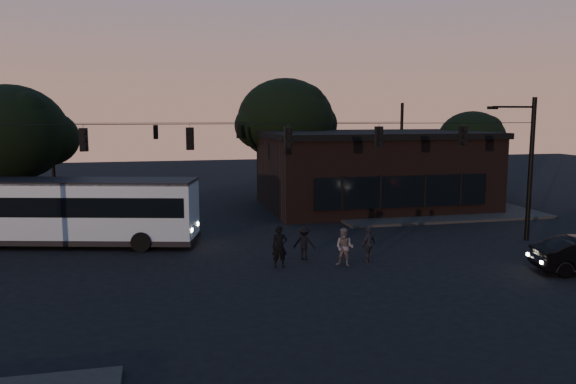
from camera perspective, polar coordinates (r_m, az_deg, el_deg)
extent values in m
plane|color=black|center=(23.24, 2.27, -8.69)|extent=(120.00, 120.00, 0.00)
cube|color=black|center=(40.29, 13.51, -1.66)|extent=(14.00, 10.00, 0.15)
cube|color=black|center=(36.95, -25.54, -3.09)|extent=(14.00, 10.00, 0.15)
cube|color=black|center=(40.55, 8.56, 1.99)|extent=(15.00, 10.00, 5.00)
cube|color=black|center=(40.36, 8.64, 5.81)|extent=(15.40, 10.40, 0.40)
cube|color=black|center=(35.96, 11.55, 0.04)|extent=(11.50, 0.18, 2.00)
cylinder|color=black|center=(44.83, -0.26, 2.00)|extent=(0.44, 0.44, 4.00)
ellipsoid|color=black|center=(44.59, -0.26, 7.38)|extent=(7.60, 7.60, 6.46)
cylinder|color=black|center=(46.45, 17.99, 1.20)|extent=(0.44, 0.44, 3.00)
ellipsoid|color=black|center=(46.20, 18.15, 5.08)|extent=(5.20, 5.20, 4.42)
cylinder|color=black|center=(35.72, -26.04, -0.67)|extent=(0.44, 0.44, 3.60)
ellipsoid|color=black|center=(35.40, -26.42, 5.39)|extent=(6.40, 6.40, 5.44)
cylinder|color=black|center=(31.87, 23.42, 2.07)|extent=(0.24, 0.24, 7.50)
cylinder|color=black|center=(26.15, 0.00, 6.96)|extent=(26.00, 0.03, 0.03)
cube|color=black|center=(25.66, -20.05, 5.01)|extent=(0.34, 0.30, 1.00)
cube|color=black|center=(25.52, -9.93, 5.36)|extent=(0.34, 0.30, 1.00)
cube|color=black|center=(26.17, 0.00, 5.54)|extent=(0.34, 0.30, 1.00)
cube|color=black|center=(27.54, 9.20, 5.56)|extent=(0.34, 0.30, 1.00)
cube|color=black|center=(29.55, 17.33, 5.46)|extent=(0.34, 0.30, 1.00)
cylinder|color=black|center=(42.15, -22.79, 3.39)|extent=(0.24, 0.24, 7.50)
cylinder|color=black|center=(45.68, 11.41, 4.16)|extent=(0.24, 0.24, 7.50)
cylinder|color=black|center=(41.89, -5.03, 7.04)|extent=(26.00, 0.03, 0.03)
cube|color=black|center=(41.48, -13.29, 5.95)|extent=(0.34, 0.30, 1.00)
cube|color=black|center=(41.90, -5.02, 6.15)|extent=(0.34, 0.30, 1.00)
cube|color=black|center=(43.17, 2.94, 6.22)|extent=(0.34, 0.30, 1.00)
cube|color=#859BA9|center=(30.37, -20.56, -1.59)|extent=(12.15, 5.57, 2.80)
cube|color=black|center=(30.33, -20.58, -1.09)|extent=(11.70, 5.49, 0.97)
cube|color=black|center=(30.18, -20.69, 1.04)|extent=(12.15, 5.57, 0.16)
cube|color=black|center=(30.64, -20.42, -4.37)|extent=(12.26, 5.65, 0.27)
cylinder|color=black|center=(33.54, -26.19, -3.47)|extent=(1.01, 0.50, 0.97)
cylinder|color=black|center=(28.23, -14.70, -4.93)|extent=(1.01, 0.50, 0.97)
cylinder|color=black|center=(30.76, -13.32, -3.83)|extent=(1.01, 0.50, 0.97)
imported|color=black|center=(24.47, -0.86, -5.59)|extent=(0.70, 0.49, 1.85)
imported|color=#564E4E|center=(24.81, 5.77, -5.61)|extent=(1.05, 1.01, 1.70)
imported|color=black|center=(25.76, 8.18, -5.28)|extent=(0.99, 0.82, 1.58)
imported|color=black|center=(25.84, 1.65, -5.20)|extent=(1.14, 0.92, 1.55)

